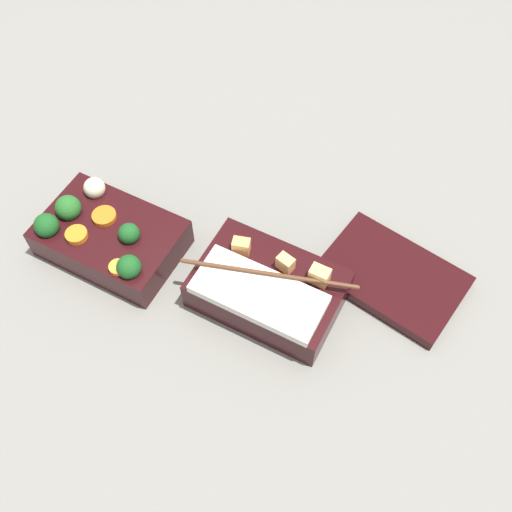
% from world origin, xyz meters
% --- Properties ---
extents(ground_plane, '(3.00, 3.00, 0.00)m').
position_xyz_m(ground_plane, '(0.00, 0.00, 0.00)').
color(ground_plane, slate).
extents(bento_tray_vegetable, '(0.19, 0.13, 0.08)m').
position_xyz_m(bento_tray_vegetable, '(-0.11, -0.03, 0.03)').
color(bento_tray_vegetable, black).
rests_on(bento_tray_vegetable, ground_plane).
extents(bento_tray_rice, '(0.22, 0.13, 0.07)m').
position_xyz_m(bento_tray_rice, '(0.12, -0.00, 0.03)').
color(bento_tray_rice, black).
rests_on(bento_tray_rice, ground_plane).
extents(bento_lid, '(0.20, 0.15, 0.02)m').
position_xyz_m(bento_lid, '(0.26, 0.10, 0.01)').
color(bento_lid, black).
rests_on(bento_lid, ground_plane).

